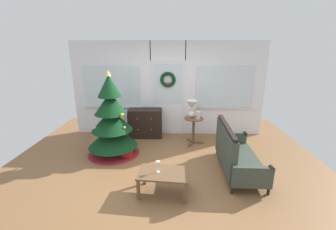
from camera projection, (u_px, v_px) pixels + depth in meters
name	position (u px, v px, depth m)	size (l,w,h in m)	color
ground_plane	(165.00, 170.00, 4.54)	(6.76, 6.76, 0.00)	brown
back_wall_with_door	(168.00, 89.00, 6.16)	(5.20, 0.19, 2.55)	white
christmas_tree	(112.00, 124.00, 5.07)	(1.18, 1.18, 1.91)	#4C331E
dresser_cabinet	(145.00, 123.00, 6.16)	(0.91, 0.46, 0.78)	black
settee_sofa	(235.00, 153.00, 4.43)	(0.74, 1.64, 0.96)	black
side_table	(194.00, 125.00, 5.69)	(0.50, 0.48, 0.68)	brown
table_lamp	(192.00, 107.00, 5.59)	(0.28, 0.28, 0.44)	silver
flower_vase	(198.00, 114.00, 5.53)	(0.11, 0.10, 0.35)	beige
coffee_table	(164.00, 175.00, 3.76)	(0.88, 0.59, 0.39)	brown
wine_glass	(158.00, 164.00, 3.72)	(0.08, 0.08, 0.20)	silver
gift_box	(127.00, 152.00, 5.09)	(0.22, 0.20, 0.22)	red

